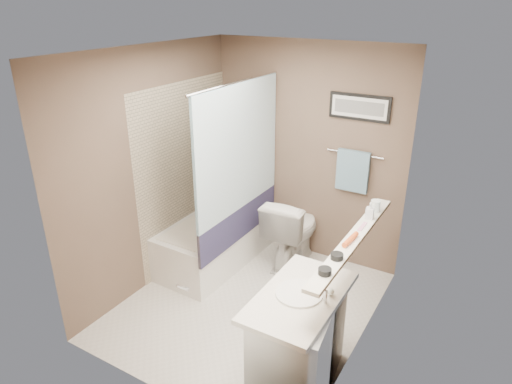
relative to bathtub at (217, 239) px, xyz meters
The scene contains 33 objects.
ground 0.97m from the bathtub, 36.44° to the right, with size 2.50×2.50×0.00m, color silver.
ceiling 2.33m from the bathtub, 36.44° to the right, with size 2.20×2.50×0.04m, color white.
wall_back 1.39m from the bathtub, 42.04° to the left, with size 2.20×0.04×2.40m, color brown.
wall_front 2.16m from the bathtub, 67.20° to the right, with size 2.20×0.04×2.40m, color brown.
wall_left 1.15m from the bathtub, 120.79° to the right, with size 0.04×2.50×2.40m, color brown.
wall_right 2.13m from the bathtub, 16.84° to the right, with size 0.04×2.50×2.40m, color brown.
tile_surround 0.83m from the bathtub, behind, with size 0.02×1.55×2.00m, color tan.
curtain_rod 1.83m from the bathtub, ahead, with size 0.02×0.02×1.55m, color silver.
curtain_upper 1.20m from the bathtub, ahead, with size 0.03×1.45×1.28m, color white.
curtain_lower 0.48m from the bathtub, ahead, with size 0.03×1.45×0.36m, color #2D2A4F.
mirror 2.40m from the bathtub, 20.93° to the right, with size 0.02×1.60×1.00m, color silver.
shelf 2.10m from the bathtub, 21.52° to the right, with size 0.12×1.60×0.03m, color silver.
towel_bar 1.80m from the bathtub, 26.96° to the left, with size 0.02×0.02×0.60m, color silver.
towel 1.69m from the bathtub, 26.25° to the left, with size 0.34×0.05×0.44m, color #97C7DC.
art_frame 2.12m from the bathtub, 27.55° to the left, with size 0.62×0.03×0.26m, color black.
art_mat 2.11m from the bathtub, 27.06° to the left, with size 0.56×0.00×0.20m, color white.
art_image 2.11m from the bathtub, 26.96° to the left, with size 0.50×0.00×0.13m, color #595959.
door 2.34m from the bathtub, 54.10° to the right, with size 0.80×0.02×2.00m, color silver.
door_handle 2.13m from the bathtub, 60.91° to the right, with size 0.02×0.02×0.10m, color silver.
bathtub is the anchor object (origin of this frame).
tub_rim 0.25m from the bathtub, behind, with size 0.56×1.36×0.02m, color white.
toilet 0.86m from the bathtub, 25.25° to the left, with size 0.46×0.81×0.82m, color white.
vanity 2.01m from the bathtub, 37.15° to the right, with size 0.50×0.90×0.80m, color white.
countertop 2.08m from the bathtub, 37.32° to the right, with size 0.54×0.96×0.04m, color silver.
sink_basin 2.08m from the bathtub, 37.50° to the right, with size 0.34×0.34×0.01m, color white.
faucet_spout 2.25m from the bathtub, 34.26° to the right, with size 0.02×0.02×0.10m, color silver.
faucet_knob 2.19m from the bathtub, 32.00° to the right, with size 0.05×0.05×0.05m, color white.
candle_bowl_near 2.37m from the bathtub, 35.57° to the right, with size 0.09×0.09×0.04m, color black.
candle_bowl_far 2.26m from the bathtub, 30.70° to the right, with size 0.09×0.09×0.04m, color black.
hair_brush_front 2.14m from the bathtub, 23.84° to the right, with size 0.04×0.04×0.22m, color #CD4E1D.
pink_comb 2.05m from the bathtub, 15.85° to the right, with size 0.03×0.16×0.01m, color pink.
glass_jar 2.01m from the bathtub, ahead, with size 0.08×0.08×0.10m, color white.
soap_bottle 2.04m from the bathtub, 10.66° to the right, with size 0.06×0.06×0.14m, color #999999.
Camera 1 is at (1.93, -3.13, 2.79)m, focal length 32.00 mm.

